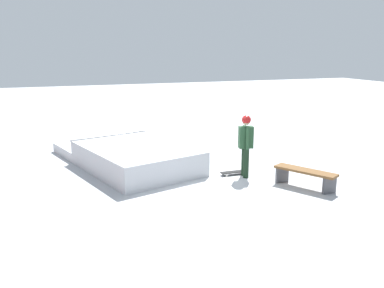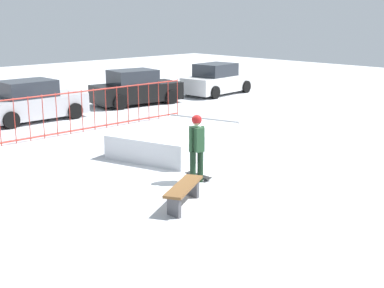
{
  "view_description": "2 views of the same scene",
  "coord_description": "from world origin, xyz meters",
  "px_view_note": "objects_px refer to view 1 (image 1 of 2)",
  "views": [
    {
      "loc": [
        -10.2,
        3.86,
        3.5
      ],
      "look_at": [
        0.22,
        0.04,
        0.9
      ],
      "focal_mm": 38.58,
      "sensor_mm": 36.0,
      "label": 1
    },
    {
      "loc": [
        -9.33,
        -10.37,
        4.15
      ],
      "look_at": [
        -0.51,
        -1.25,
        1.0
      ],
      "focal_mm": 49.73,
      "sensor_mm": 36.0,
      "label": 2
    }
  ],
  "objects_px": {
    "skate_ramp": "(129,156)",
    "skater": "(246,141)",
    "skateboard": "(234,172)",
    "park_bench": "(305,174)"
  },
  "relations": [
    {
      "from": "skate_ramp",
      "to": "park_bench",
      "type": "distance_m",
      "value": 5.19
    },
    {
      "from": "skate_ramp",
      "to": "skater",
      "type": "height_order",
      "value": "skater"
    },
    {
      "from": "skateboard",
      "to": "park_bench",
      "type": "height_order",
      "value": "park_bench"
    },
    {
      "from": "skateboard",
      "to": "park_bench",
      "type": "distance_m",
      "value": 2.05
    },
    {
      "from": "skateboard",
      "to": "skate_ramp",
      "type": "bearing_deg",
      "value": -35.92
    },
    {
      "from": "skateboard",
      "to": "park_bench",
      "type": "bearing_deg",
      "value": 126.72
    },
    {
      "from": "skateboard",
      "to": "park_bench",
      "type": "xyz_separation_m",
      "value": [
        -1.64,
        -1.21,
        0.28
      ]
    },
    {
      "from": "park_bench",
      "to": "skateboard",
      "type": "bearing_deg",
      "value": 36.4
    },
    {
      "from": "skater",
      "to": "park_bench",
      "type": "height_order",
      "value": "skater"
    },
    {
      "from": "skate_ramp",
      "to": "skateboard",
      "type": "bearing_deg",
      "value": -142.1
    }
  ]
}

